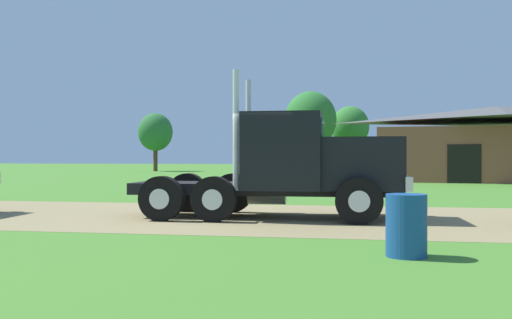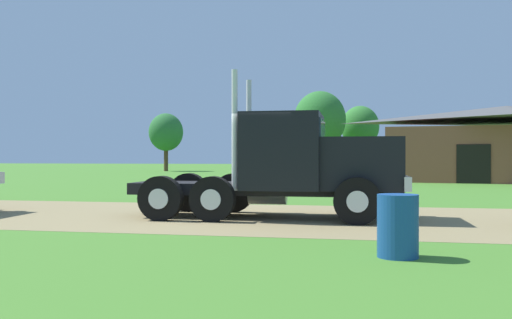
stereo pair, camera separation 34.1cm
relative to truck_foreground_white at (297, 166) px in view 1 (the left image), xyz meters
name	(u,v)px [view 1 (the left image)]	position (x,y,z in m)	size (l,w,h in m)	color
ground_plane	(247,217)	(-1.26, 0.07, -1.26)	(200.00, 200.00, 0.00)	#457D2A
dirt_track	(247,216)	(-1.26, 0.07, -1.26)	(120.00, 6.87, 0.01)	#8F7E54
truck_foreground_white	(297,166)	(0.00, 0.00, 0.00)	(6.73, 2.68, 3.53)	black
steel_barrel	(406,225)	(2.11, -4.99, -0.79)	(0.61, 0.61, 0.94)	#19478C
shed_building	(496,145)	(10.20, 22.77, 0.97)	(15.50, 10.11, 4.63)	brown
tree_left	(155,132)	(-18.77, 41.59, 2.80)	(3.58, 3.58, 6.06)	#513823
tree_mid	(311,120)	(-1.83, 30.44, 3.16)	(4.09, 4.09, 6.69)	#513823
tree_right	(350,127)	(1.27, 34.87, 2.79)	(3.24, 3.24, 5.87)	#513823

